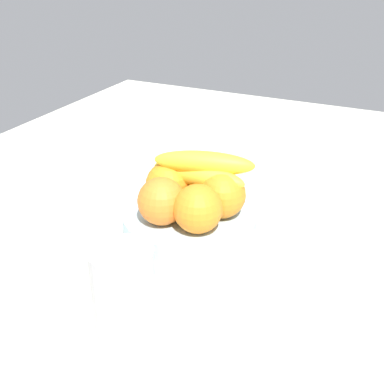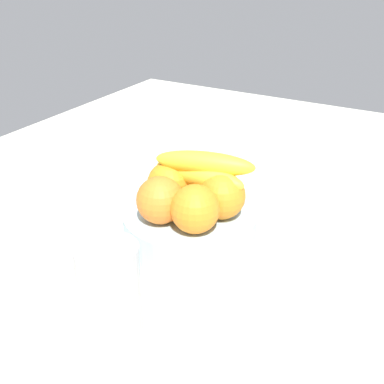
{
  "view_description": "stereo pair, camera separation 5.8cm",
  "coord_description": "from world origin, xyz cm",
  "px_view_note": "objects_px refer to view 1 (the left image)",
  "views": [
    {
      "loc": [
        -71.66,
        -33.74,
        48.22
      ],
      "look_at": [
        -1.88,
        -0.42,
        9.69
      ],
      "focal_mm": 48.34,
      "sensor_mm": 36.0,
      "label": 1
    },
    {
      "loc": [
        -68.97,
        -38.87,
        48.22
      ],
      "look_at": [
        -1.88,
        -0.42,
        9.69
      ],
      "focal_mm": 48.34,
      "sensor_mm": 36.0,
      "label": 2
    }
  ],
  "objects_px": {
    "orange_front_right": "(198,209)",
    "thermos_tumbler": "(124,300)",
    "fruit_bowl": "(192,227)",
    "orange_back_right": "(168,184)",
    "banana_bunch": "(200,179)",
    "orange_front_left": "(162,201)",
    "orange_center": "(222,195)",
    "orange_back_left": "(204,181)"
  },
  "relations": [
    {
      "from": "orange_front_right",
      "to": "orange_back_right",
      "type": "height_order",
      "value": "same"
    },
    {
      "from": "banana_bunch",
      "to": "fruit_bowl",
      "type": "bearing_deg",
      "value": 174.7
    },
    {
      "from": "thermos_tumbler",
      "to": "orange_front_right",
      "type": "bearing_deg",
      "value": 0.0
    },
    {
      "from": "orange_back_right",
      "to": "fruit_bowl",
      "type": "bearing_deg",
      "value": -100.8
    },
    {
      "from": "orange_front_left",
      "to": "thermos_tumbler",
      "type": "distance_m",
      "value": 0.23
    },
    {
      "from": "orange_front_right",
      "to": "orange_back_left",
      "type": "distance_m",
      "value": 0.1
    },
    {
      "from": "orange_back_right",
      "to": "thermos_tumbler",
      "type": "relative_size",
      "value": 0.54
    },
    {
      "from": "orange_back_left",
      "to": "thermos_tumbler",
      "type": "distance_m",
      "value": 0.32
    },
    {
      "from": "thermos_tumbler",
      "to": "orange_front_left",
      "type": "bearing_deg",
      "value": 16.44
    },
    {
      "from": "fruit_bowl",
      "to": "thermos_tumbler",
      "type": "xyz_separation_m",
      "value": [
        -0.27,
        -0.03,
        0.04
      ]
    },
    {
      "from": "banana_bunch",
      "to": "thermos_tumbler",
      "type": "xyz_separation_m",
      "value": [
        -0.3,
        -0.03,
        -0.04
      ]
    },
    {
      "from": "banana_bunch",
      "to": "thermos_tumbler",
      "type": "bearing_deg",
      "value": -174.03
    },
    {
      "from": "orange_back_left",
      "to": "orange_back_right",
      "type": "distance_m",
      "value": 0.06
    },
    {
      "from": "orange_back_left",
      "to": "banana_bunch",
      "type": "distance_m",
      "value": 0.03
    },
    {
      "from": "orange_center",
      "to": "thermos_tumbler",
      "type": "bearing_deg",
      "value": 176.77
    },
    {
      "from": "orange_front_right",
      "to": "thermos_tumbler",
      "type": "relative_size",
      "value": 0.54
    },
    {
      "from": "orange_back_left",
      "to": "orange_back_right",
      "type": "bearing_deg",
      "value": 128.58
    },
    {
      "from": "orange_center",
      "to": "orange_back_left",
      "type": "height_order",
      "value": "same"
    },
    {
      "from": "orange_back_left",
      "to": "banana_bunch",
      "type": "height_order",
      "value": "banana_bunch"
    },
    {
      "from": "fruit_bowl",
      "to": "orange_back_right",
      "type": "height_order",
      "value": "orange_back_right"
    },
    {
      "from": "fruit_bowl",
      "to": "thermos_tumbler",
      "type": "height_order",
      "value": "thermos_tumbler"
    },
    {
      "from": "fruit_bowl",
      "to": "orange_front_right",
      "type": "distance_m",
      "value": 0.09
    },
    {
      "from": "orange_front_left",
      "to": "orange_back_right",
      "type": "height_order",
      "value": "same"
    },
    {
      "from": "orange_front_right",
      "to": "banana_bunch",
      "type": "height_order",
      "value": "banana_bunch"
    },
    {
      "from": "orange_back_left",
      "to": "banana_bunch",
      "type": "relative_size",
      "value": 0.42
    },
    {
      "from": "orange_front_left",
      "to": "orange_front_right",
      "type": "bearing_deg",
      "value": -88.54
    },
    {
      "from": "orange_center",
      "to": "thermos_tumbler",
      "type": "xyz_separation_m",
      "value": [
        -0.28,
        0.02,
        -0.02
      ]
    },
    {
      "from": "orange_back_right",
      "to": "banana_bunch",
      "type": "bearing_deg",
      "value": -70.75
    },
    {
      "from": "orange_front_left",
      "to": "orange_front_right",
      "type": "distance_m",
      "value": 0.06
    },
    {
      "from": "orange_center",
      "to": "banana_bunch",
      "type": "xyz_separation_m",
      "value": [
        0.01,
        0.05,
        0.01
      ]
    },
    {
      "from": "orange_front_left",
      "to": "orange_back_right",
      "type": "relative_size",
      "value": 1.0
    },
    {
      "from": "thermos_tumbler",
      "to": "fruit_bowl",
      "type": "bearing_deg",
      "value": 7.13
    },
    {
      "from": "fruit_bowl",
      "to": "banana_bunch",
      "type": "xyz_separation_m",
      "value": [
        0.03,
        -0.0,
        0.08
      ]
    },
    {
      "from": "fruit_bowl",
      "to": "orange_front_right",
      "type": "relative_size",
      "value": 2.91
    },
    {
      "from": "banana_bunch",
      "to": "orange_front_left",
      "type": "bearing_deg",
      "value": 157.07
    },
    {
      "from": "orange_front_right",
      "to": "orange_back_left",
      "type": "bearing_deg",
      "value": 19.06
    },
    {
      "from": "fruit_bowl",
      "to": "thermos_tumbler",
      "type": "distance_m",
      "value": 0.27
    },
    {
      "from": "orange_back_left",
      "to": "orange_front_left",
      "type": "bearing_deg",
      "value": 163.13
    },
    {
      "from": "orange_front_right",
      "to": "orange_center",
      "type": "relative_size",
      "value": 1.0
    },
    {
      "from": "orange_front_right",
      "to": "thermos_tumbler",
      "type": "height_order",
      "value": "thermos_tumbler"
    },
    {
      "from": "orange_front_left",
      "to": "fruit_bowl",
      "type": "bearing_deg",
      "value": -31.16
    },
    {
      "from": "fruit_bowl",
      "to": "orange_back_right",
      "type": "distance_m",
      "value": 0.08
    }
  ]
}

